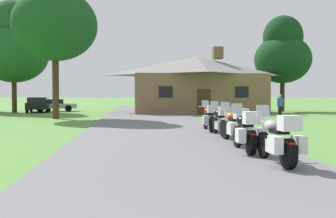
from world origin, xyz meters
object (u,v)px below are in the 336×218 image
motorcycle_silver_nearest_to_camera (279,140)px  motorcycle_orange_third_in_row (235,126)px  tree_right_of_lodge (283,53)px  tree_left_far (14,45)px  bystander_blue_shirt_near_lodge (280,105)px  motorcycle_red_farthest_in_row (210,118)px  motorcycle_black_fourth_in_row (220,121)px  parked_black_suv_far_left (39,104)px  motorcycle_black_second_in_row (246,132)px  parked_silver_sedan_far_left (54,105)px  tree_left_near (55,15)px

motorcycle_silver_nearest_to_camera → motorcycle_orange_third_in_row: 4.07m
tree_right_of_lodge → tree_left_far: bearing=-179.7°
motorcycle_silver_nearest_to_camera → bystander_blue_shirt_near_lodge: 18.57m
motorcycle_red_farthest_in_row → motorcycle_black_fourth_in_row: bearing=-89.6°
tree_left_far → parked_black_suv_far_left: (2.04, 0.50, -5.39)m
motorcycle_silver_nearest_to_camera → bystander_blue_shirt_near_lodge: bearing=67.5°
motorcycle_orange_third_in_row → tree_left_far: 28.75m
motorcycle_black_second_in_row → motorcycle_red_farthest_in_row: same height
motorcycle_black_second_in_row → parked_silver_sedan_far_left: 30.56m
motorcycle_orange_third_in_row → tree_left_near: tree_left_near is taller
parked_black_suv_far_left → motorcycle_black_fourth_in_row: bearing=-69.5°
tree_left_far → parked_black_suv_far_left: size_ratio=2.14×
motorcycle_black_fourth_in_row → parked_silver_sedan_far_left: size_ratio=0.47×
tree_left_near → tree_left_far: tree_left_near is taller
motorcycle_black_second_in_row → parked_black_suv_far_left: bearing=115.2°
motorcycle_silver_nearest_to_camera → bystander_blue_shirt_near_lodge: size_ratio=1.25×
tree_right_of_lodge → parked_silver_sedan_far_left: size_ratio=2.10×
motorcycle_black_fourth_in_row → motorcycle_red_farthest_in_row: 1.95m
motorcycle_silver_nearest_to_camera → tree_right_of_lodge: tree_right_of_lodge is taller
parked_silver_sedan_far_left → tree_left_far: bearing=113.5°
motorcycle_black_second_in_row → motorcycle_orange_third_in_row: bearing=84.2°
motorcycle_black_second_in_row → tree_left_near: 19.70m
motorcycle_black_second_in_row → motorcycle_orange_third_in_row: size_ratio=1.00×
motorcycle_silver_nearest_to_camera → motorcycle_black_second_in_row: 1.92m
motorcycle_black_second_in_row → bystander_blue_shirt_near_lodge: bearing=67.3°
tree_right_of_lodge → parked_silver_sedan_far_left: bearing=175.0°
motorcycle_silver_nearest_to_camera → motorcycle_black_fourth_in_row: bearing=87.9°
bystander_blue_shirt_near_lodge → motorcycle_black_second_in_row: bearing=-148.0°
motorcycle_silver_nearest_to_camera → tree_right_of_lodge: (11.39, 28.58, 5.14)m
tree_left_far → motorcycle_silver_nearest_to_camera: bearing=-63.7°
motorcycle_silver_nearest_to_camera → tree_left_near: bearing=113.2°
tree_right_of_lodge → parked_black_suv_far_left: size_ratio=1.95×
motorcycle_black_fourth_in_row → bystander_blue_shirt_near_lodge: bearing=57.6°
motorcycle_black_fourth_in_row → tree_right_of_lodge: size_ratio=0.22×
tree_left_far → parked_silver_sedan_far_left: bearing=33.3°
motorcycle_black_fourth_in_row → parked_silver_sedan_far_left: bearing=113.0°
parked_black_suv_far_left → parked_silver_sedan_far_left: size_ratio=1.08×
motorcycle_black_second_in_row → tree_left_near: tree_left_near is taller
tree_left_near → tree_left_far: 11.36m
motorcycle_black_fourth_in_row → tree_left_far: bearing=121.2°
tree_left_near → parked_black_suv_far_left: 12.58m
motorcycle_black_second_in_row → tree_right_of_lodge: bearing=68.1°
motorcycle_orange_third_in_row → parked_silver_sedan_far_left: (-11.00, 26.47, 0.03)m
motorcycle_red_farthest_in_row → tree_left_far: size_ratio=0.20×
tree_left_far → motorcycle_black_fourth_in_row: bearing=-57.5°
tree_right_of_lodge → parked_silver_sedan_far_left: 22.95m
motorcycle_black_fourth_in_row → bystander_blue_shirt_near_lodge: size_ratio=1.25×
motorcycle_black_second_in_row → motorcycle_orange_third_in_row: 2.17m
motorcycle_silver_nearest_to_camera → tree_left_far: 32.22m
motorcycle_silver_nearest_to_camera → parked_black_suv_far_left: bearing=111.4°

